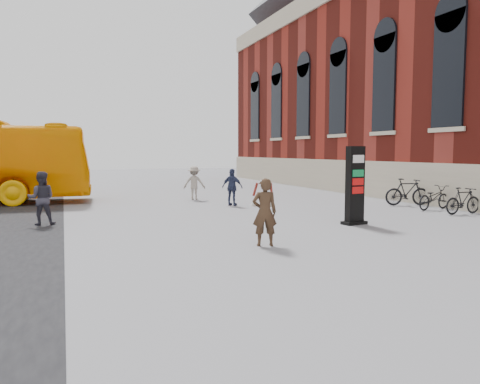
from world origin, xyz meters
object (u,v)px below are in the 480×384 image
object	(u,v)px
woman	(265,211)
pedestrian_a	(41,198)
info_pylon	(355,186)
pedestrian_c	(232,187)
bike_6	(434,198)
bike_7	(407,192)
bike_5	(463,201)
pedestrian_b	(194,183)

from	to	relation	value
woman	pedestrian_a	size ratio (longest dim) A/B	0.99
info_pylon	pedestrian_a	world-z (taller)	info_pylon
info_pylon	pedestrian_c	xyz separation A→B (m)	(-1.87, 6.10, -0.44)
woman	bike_6	bearing A→B (deg)	-139.98
info_pylon	woman	xyz separation A→B (m)	(-3.98, -2.07, -0.38)
bike_7	bike_5	bearing A→B (deg)	-163.95
woman	bike_7	xyz separation A→B (m)	(9.05, 5.61, -0.27)
pedestrian_b	pedestrian_c	world-z (taller)	pedestrian_b
info_pylon	woman	distance (m)	4.50
pedestrian_b	woman	bearing A→B (deg)	105.09
info_pylon	bike_5	size ratio (longest dim) A/B	1.48
info_pylon	bike_5	world-z (taller)	info_pylon
pedestrian_c	bike_7	distance (m)	7.39
bike_6	woman	bearing A→B (deg)	102.12
pedestrian_c	bike_7	size ratio (longest dim) A/B	0.82
woman	pedestrian_b	world-z (taller)	woman
pedestrian_b	bike_5	world-z (taller)	pedestrian_b
pedestrian_c	bike_5	world-z (taller)	pedestrian_c
woman	pedestrian_c	distance (m)	8.44
bike_7	pedestrian_c	bearing A→B (deg)	85.82
woman	bike_6	size ratio (longest dim) A/B	0.91
bike_7	pedestrian_a	bearing A→B (deg)	106.92
pedestrian_b	info_pylon	bearing A→B (deg)	128.34
pedestrian_a	pedestrian_b	world-z (taller)	pedestrian_a
woman	bike_7	bearing A→B (deg)	-132.55
info_pylon	pedestrian_b	distance (m)	9.45
bike_5	pedestrian_c	bearing A→B (deg)	49.67
bike_6	bike_7	distance (m)	1.51
woman	pedestrian_b	size ratio (longest dim) A/B	1.04
pedestrian_a	woman	bearing A→B (deg)	138.13
info_pylon	bike_5	xyz separation A→B (m)	(5.06, 0.59, -0.73)
woman	bike_5	xyz separation A→B (m)	(9.05, 2.65, -0.35)
bike_6	info_pylon	bearing A→B (deg)	99.63
pedestrian_b	pedestrian_a	bearing A→B (deg)	63.07
bike_5	bike_7	world-z (taller)	bike_7
bike_5	bike_7	distance (m)	2.96
info_pylon	pedestrian_c	world-z (taller)	info_pylon
pedestrian_a	bike_7	bearing A→B (deg)	-174.84
pedestrian_b	bike_7	distance (m)	9.53
woman	pedestrian_c	world-z (taller)	woman
bike_5	bike_7	size ratio (longest dim) A/B	0.86
info_pylon	bike_7	distance (m)	6.22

